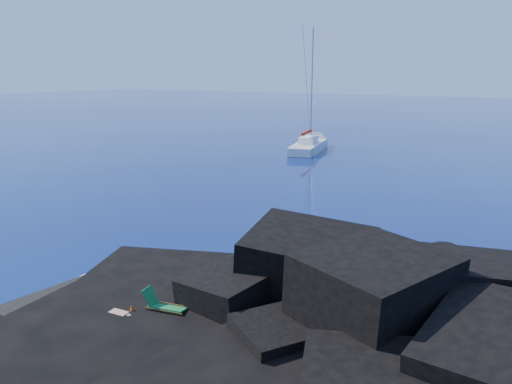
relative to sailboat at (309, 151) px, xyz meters
The scene contains 9 objects.
ground 44.47m from the sailboat, 78.94° to the right, with size 400.00×400.00×0.00m, color #030436.
headland 45.99m from the sailboat, 62.09° to the right, with size 24.00×24.00×3.60m, color black, non-canonical shape.
beach 45.07m from the sailboat, 73.20° to the right, with size 8.50×6.00×0.70m, color black.
surf_foam 40.94m from the sailboat, 70.71° to the right, with size 10.00×8.00×0.06m, color white, non-canonical shape.
sailboat is the anchor object (origin of this frame).
deck_chair 44.97m from the sailboat, 70.62° to the right, with size 1.65×0.72×1.14m, color #176B34, non-canonical shape.
towel 45.63m from the sailboat, 72.77° to the right, with size 2.05×0.97×0.05m, color silver.
sunbather 45.63m from the sailboat, 72.77° to the right, with size 1.95×0.49×0.27m, color tan, non-canonical shape.
marker_cone 45.36m from the sailboat, 72.25° to the right, with size 0.34×0.34×0.52m, color #D3480B.
Camera 1 is at (18.58, -11.76, 9.45)m, focal length 35.00 mm.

